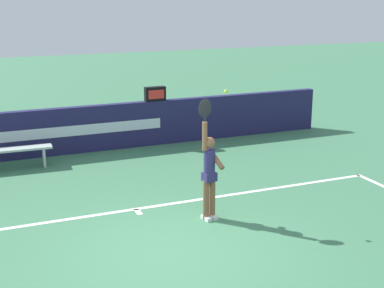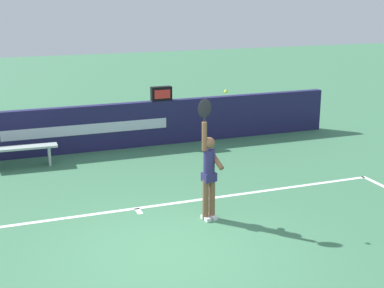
{
  "view_description": "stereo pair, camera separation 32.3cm",
  "coord_description": "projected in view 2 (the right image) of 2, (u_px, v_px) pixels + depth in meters",
  "views": [
    {
      "loc": [
        -2.87,
        -7.8,
        4.12
      ],
      "look_at": [
        0.9,
        1.3,
        1.41
      ],
      "focal_mm": 51.97,
      "sensor_mm": 36.0,
      "label": 1
    },
    {
      "loc": [
        -2.57,
        -7.91,
        4.12
      ],
      "look_at": [
        0.9,
        1.3,
        1.41
      ],
      "focal_mm": 51.97,
      "sensor_mm": 36.0,
      "label": 2
    }
  ],
  "objects": [
    {
      "name": "speed_display",
      "position": [
        161.0,
        94.0,
        15.16
      ],
      "size": [
        0.57,
        0.2,
        0.39
      ],
      "color": "black",
      "rests_on": "back_wall"
    },
    {
      "name": "court_lines",
      "position": [
        181.0,
        268.0,
        8.55
      ],
      "size": [
        10.9,
        5.4,
        0.0
      ],
      "color": "white",
      "rests_on": "ground"
    },
    {
      "name": "tennis_ball",
      "position": [
        226.0,
        92.0,
        9.89
      ],
      "size": [
        0.07,
        0.07,
        0.07
      ],
      "color": "#C9DE38"
    },
    {
      "name": "ground_plane",
      "position": [
        168.0,
        251.0,
        9.11
      ],
      "size": [
        60.0,
        60.0,
        0.0
      ],
      "primitive_type": "plane",
      "color": "#3D7651"
    },
    {
      "name": "courtside_bench_near",
      "position": [
        21.0,
        151.0,
        13.39
      ],
      "size": [
        1.73,
        0.43,
        0.51
      ],
      "color": "#A8B8B2",
      "rests_on": "ground"
    },
    {
      "name": "back_wall",
      "position": [
        93.0,
        128.0,
        14.72
      ],
      "size": [
        13.96,
        0.23,
        1.23
      ],
      "color": "#1F1E4A",
      "rests_on": "ground"
    },
    {
      "name": "tennis_player",
      "position": [
        209.0,
        171.0,
        10.16
      ],
      "size": [
        0.45,
        0.47,
        2.3
      ],
      "color": "brown",
      "rests_on": "ground"
    }
  ]
}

